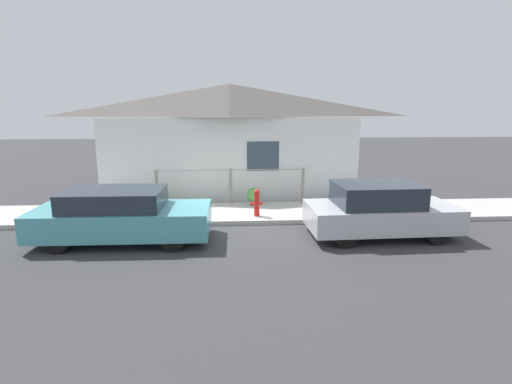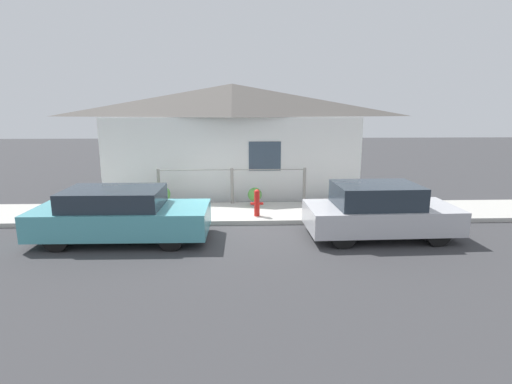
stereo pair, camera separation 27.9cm
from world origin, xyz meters
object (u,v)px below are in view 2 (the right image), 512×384
Objects in this scene: fire_hydrant at (257,202)px; potted_plant_by_fence at (162,195)px; potted_plant_near_hydrant at (255,195)px; car_right at (379,211)px; car_left at (120,215)px.

potted_plant_by_fence is (-3.01, 1.29, -0.04)m from fire_hydrant.
fire_hydrant reaches higher than potted_plant_near_hydrant.
potted_plant_by_fence is at bearing 179.74° from potted_plant_near_hydrant.
car_left is at bearing 178.39° from car_right.
car_right reaches higher than car_left.
car_right is at bearing -28.39° from fire_hydrant.
fire_hydrant is (-3.05, 1.65, -0.14)m from car_right.
potted_plant_by_fence is at bearing 156.82° from fire_hydrant.
potted_plant_by_fence is (-6.06, 2.94, -0.18)m from car_right.
potted_plant_by_fence reaches higher than potted_plant_near_hydrant.
fire_hydrant is at bearing -23.18° from potted_plant_by_fence.
car_right reaches higher than fire_hydrant.
fire_hydrant is at bearing 150.01° from car_right.
car_left is 1.13× the size of car_right.
car_left is 6.52m from car_right.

